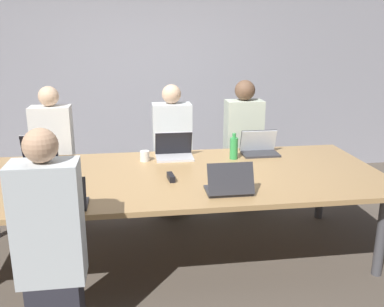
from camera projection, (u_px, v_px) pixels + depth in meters
name	position (u px, v px, depth m)	size (l,w,h in m)	color
ground_plane	(171.00, 254.00, 3.83)	(24.00, 24.00, 0.00)	brown
curtain_wall	(153.00, 72.00, 5.66)	(12.00, 0.06, 2.80)	#9999A3
conference_table	(170.00, 180.00, 3.63)	(3.65, 1.49, 0.75)	tan
laptop_far_center	(174.00, 150.00, 4.09)	(0.36, 0.25, 0.25)	silver
person_far_center	(172.00, 153.00, 4.54)	(0.40, 0.24, 1.40)	#2D2D38
cup_far_center	(145.00, 156.00, 3.99)	(0.09, 0.09, 0.10)	white
laptop_near_left	(61.00, 200.00, 2.90)	(0.36, 0.23, 0.24)	#333338
person_near_left	(50.00, 245.00, 2.58)	(0.40, 0.24, 1.40)	#2D2D38
cup_near_left	(21.00, 203.00, 2.90)	(0.08, 0.08, 0.10)	red
bottle_near_left	(18.00, 190.00, 2.98)	(0.07, 0.07, 0.23)	#ADD1E0
laptop_far_left	(39.00, 155.00, 3.94)	(0.33, 0.25, 0.25)	#B7B7BC
person_far_left	(54.00, 157.00, 4.39)	(0.40, 0.24, 1.40)	#2D2D38
laptop_far_right	(259.00, 147.00, 4.21)	(0.36, 0.24, 0.24)	#333338
person_far_right	(243.00, 146.00, 4.74)	(0.40, 0.24, 1.42)	#2D2D38
bottle_far_right	(234.00, 148.00, 4.04)	(0.08, 0.08, 0.25)	green
laptop_near_midright	(229.00, 185.00, 3.18)	(0.34, 0.25, 0.24)	#333338
stapler	(171.00, 177.00, 3.48)	(0.06, 0.15, 0.05)	black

